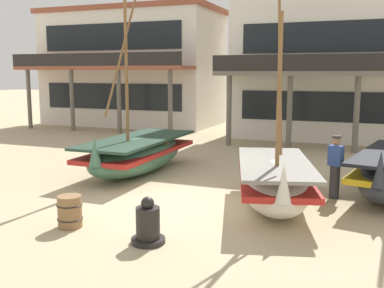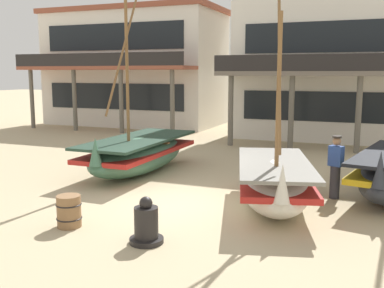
{
  "view_description": "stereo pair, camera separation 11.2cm",
  "coord_description": "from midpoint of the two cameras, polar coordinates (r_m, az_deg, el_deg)",
  "views": [
    {
      "loc": [
        4.39,
        -10.23,
        3.33
      ],
      "look_at": [
        0.0,
        1.0,
        1.4
      ],
      "focal_mm": 42.02,
      "sensor_mm": 36.0,
      "label": 1
    },
    {
      "loc": [
        4.49,
        -10.19,
        3.33
      ],
      "look_at": [
        0.0,
        1.0,
        1.4
      ],
      "focal_mm": 42.02,
      "sensor_mm": 36.0,
      "label": 2
    }
  ],
  "objects": [
    {
      "name": "fishing_boat_near_left",
      "position": [
        11.35,
        10.66,
        -4.76
      ],
      "size": [
        2.78,
        4.49,
        5.4
      ],
      "color": "silver",
      "rests_on": "ground"
    },
    {
      "name": "harbor_building_annex",
      "position": [
        29.68,
        -6.98,
        9.61
      ],
      "size": [
        11.19,
        7.88,
        7.25
      ],
      "color": "white",
      "rests_on": "ground"
    },
    {
      "name": "fisherman_by_hull",
      "position": [
        12.5,
        17.99,
        -2.88
      ],
      "size": [
        0.42,
        0.35,
        1.68
      ],
      "color": "#33333D",
      "rests_on": "ground"
    },
    {
      "name": "harbor_building_main",
      "position": [
        25.16,
        18.1,
        12.26
      ],
      "size": [
        9.98,
        9.31,
        9.84
      ],
      "color": "white",
      "rests_on": "ground"
    },
    {
      "name": "capstan_winch",
      "position": [
        9.0,
        -5.47,
        -10.19
      ],
      "size": [
        0.68,
        0.68,
        0.94
      ],
      "color": "black",
      "rests_on": "ground"
    },
    {
      "name": "ground_plane",
      "position": [
        11.62,
        -1.57,
        -7.56
      ],
      "size": [
        120.0,
        120.0,
        0.0
      ],
      "primitive_type": "plane",
      "color": "tan"
    },
    {
      "name": "wooden_barrel",
      "position": [
        10.19,
        -15.04,
        -8.24
      ],
      "size": [
        0.56,
        0.56,
        0.7
      ],
      "color": "olive",
      "rests_on": "ground"
    },
    {
      "name": "fishing_boat_centre_large",
      "position": [
        15.11,
        -6.6,
        -1.19
      ],
      "size": [
        2.04,
        5.31,
        6.74
      ],
      "color": "#427056",
      "rests_on": "ground"
    }
  ]
}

